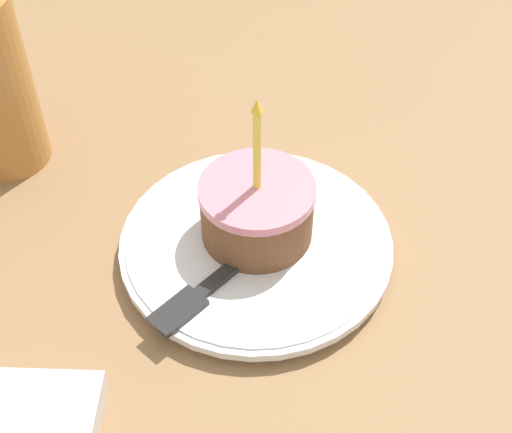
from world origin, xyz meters
name	(u,v)px	position (x,y,z in m)	size (l,w,h in m)	color
ground_plane	(227,249)	(0.00, 0.00, -0.02)	(2.40, 2.40, 0.04)	olive
plate	(256,245)	(-0.02, -0.03, 0.01)	(0.23, 0.23, 0.02)	silver
cake_slice	(257,209)	(-0.01, -0.03, 0.05)	(0.10, 0.10, 0.14)	brown
fork	(225,274)	(-0.06, 0.00, 0.02)	(0.14, 0.13, 0.00)	#262626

